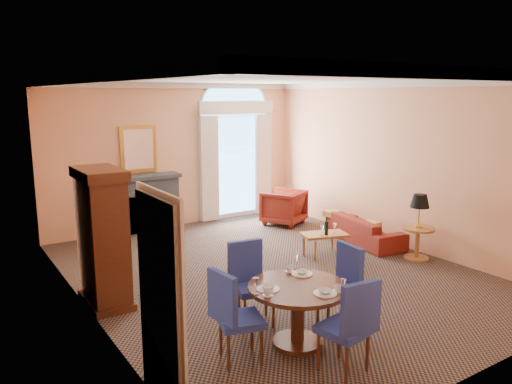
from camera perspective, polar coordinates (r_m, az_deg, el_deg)
ground at (r=8.53m, az=1.86°, el=-9.15°), size 7.50×7.50×0.00m
room_envelope at (r=8.55m, az=-0.76°, el=8.14°), size 6.04×7.52×3.45m
armoire at (r=7.36m, az=-17.10°, el=-5.25°), size 0.56×1.00×1.96m
dining_table at (r=6.05m, az=4.81°, el=-12.35°), size 1.19×1.19×0.95m
dining_chair_north at (r=6.62m, az=-0.62°, el=-9.62°), size 0.61×0.61×1.07m
dining_chair_south at (r=5.51m, az=10.88°, el=-14.28°), size 0.55×0.55×1.07m
dining_chair_east at (r=6.55m, az=9.95°, el=-10.01°), size 0.61×0.61×1.07m
dining_chair_west at (r=5.65m, az=-2.77°, el=-13.42°), size 0.59×0.59×1.07m
sofa at (r=10.32m, az=12.31°, el=-4.23°), size 0.98×1.92×0.53m
armchair at (r=11.50m, az=3.17°, el=-1.73°), size 1.16×1.17×0.80m
coffee_table at (r=9.36m, az=7.86°, el=-4.85°), size 0.92×0.68×0.76m
side_table at (r=9.43m, az=18.11°, el=-2.98°), size 0.59×0.59×1.18m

